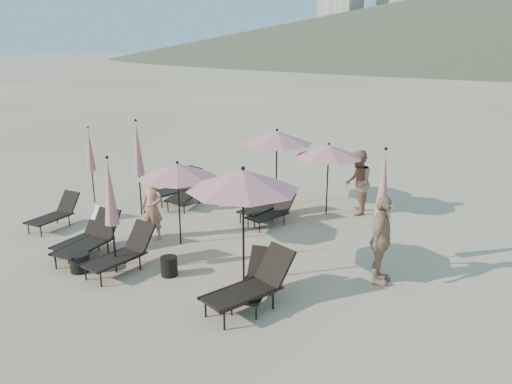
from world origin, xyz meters
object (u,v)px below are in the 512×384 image
Objects in this scene: lounger_4 at (256,281)px; lounger_5 at (252,284)px; lounger_2 at (90,239)px; lounger_6 at (177,186)px; side_table_1 at (169,266)px; beachgoer_a at (153,208)px; umbrella_closed_1 at (383,185)px; side_table_0 at (80,263)px; beachgoer_c at (381,240)px; umbrella_open_0 at (178,171)px; umbrella_closed_0 at (110,193)px; lounger_1 at (86,233)px; beachgoer_b at (358,183)px; umbrella_open_1 at (243,180)px; lounger_0 at (55,213)px; lounger_3 at (122,252)px; umbrella_open_3 at (329,151)px; lounger_8 at (264,204)px; umbrella_closed_2 at (90,150)px; umbrella_closed_3 at (137,149)px; lounger_7 at (187,191)px; lounger_9 at (272,211)px; umbrella_open_2 at (277,137)px.

lounger_4 is 0.83× the size of lounger_5.
lounger_2 is 1.02× the size of lounger_6.
beachgoer_a reaches higher than side_table_1.
side_table_0 is (-5.10, -4.24, -1.69)m from umbrella_closed_1.
beachgoer_c reaches higher than side_table_1.
umbrella_closed_0 is (0.08, -2.04, -0.07)m from umbrella_open_0.
beachgoer_b is at bearing 49.83° from lounger_1.
umbrella_open_1 is 0.95× the size of umbrella_closed_0.
umbrella_open_1 is 0.91× the size of umbrella_closed_1.
lounger_3 is at bearing -20.49° from lounger_0.
umbrella_open_3 reaches higher than lounger_6.
beachgoer_c is at bearing 35.46° from umbrella_open_1.
umbrella_open_0 is (-0.14, 1.90, 1.44)m from lounger_3.
lounger_8 is at bearing 57.15° from lounger_1.
lounger_5 reaches higher than lounger_8.
umbrella_open_3 reaches higher than beachgoer_b.
umbrella_open_1 is at bearing 113.92° from beachgoer_c.
umbrella_closed_2 is 5.52m from side_table_0.
lounger_4 is 2.17m from side_table_1.
lounger_0 is at bearing -116.29° from umbrella_closed_3.
beachgoer_b is at bearing 46.65° from lounger_8.
lounger_7 is 2.68m from lounger_8.
umbrella_open_1 is at bearing 148.85° from lounger_5.
lounger_5 is 0.91× the size of umbrella_open_0.
lounger_9 is at bearing 167.18° from umbrella_closed_1.
beachgoer_b is at bearing 69.12° from lounger_9.
lounger_3 is 0.61× the size of umbrella_closed_1.
lounger_4 is at bearing -36.04° from umbrella_open_1.
lounger_9 is at bearing -58.09° from umbrella_open_2.
lounger_8 is (-2.76, 4.03, 0.03)m from lounger_4.
side_table_1 is (1.12, -1.44, -1.67)m from umbrella_open_0.
umbrella_open_3 is (5.35, 5.46, 1.50)m from lounger_0.
umbrella_open_3 is (1.63, 6.14, 1.46)m from lounger_3.
lounger_8 is 0.67× the size of umbrella_closed_2.
umbrella_closed_0 is (2.84, -4.64, 1.35)m from lounger_6.
side_table_0 is at bearing -65.97° from lounger_2.
umbrella_open_2 is (3.58, 5.41, 1.71)m from lounger_0.
lounger_0 is 2.63m from lounger_2.
umbrella_open_2 is (2.13, 1.79, 1.66)m from lounger_7.
umbrella_open_1 is 2.57m from side_table_1.
lounger_6 is 7.45m from umbrella_closed_1.
lounger_2 is 4.30× the size of side_table_0.
side_table_1 is (4.70, -0.24, -0.20)m from lounger_0.
umbrella_closed_2 reaches higher than lounger_7.
lounger_4 is 0.99× the size of lounger_8.
lounger_4 is at bearing -2.96° from lounger_1.
umbrella_closed_1 reaches higher than umbrella_open_3.
umbrella_closed_2 is 1.29× the size of beachgoer_c.
umbrella_closed_1 reaches higher than lounger_7.
lounger_0 is at bearing -174.91° from umbrella_open_1.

